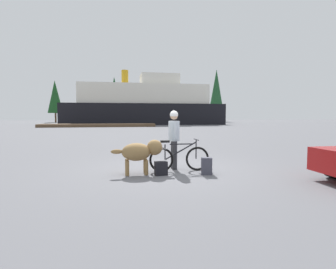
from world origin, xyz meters
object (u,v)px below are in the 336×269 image
at_px(person_cyclist, 174,134).
at_px(sailboat_moored, 147,121).
at_px(handbag_pannier, 161,168).
at_px(backpack, 207,166).
at_px(dog, 141,152).
at_px(bicycle, 179,158).
at_px(ferry_boat, 145,105).

xyz_separation_m(person_cyclist, sailboat_moored, (3.59, 42.48, -0.49)).
relative_size(handbag_pannier, sailboat_moored, 0.04).
distance_m(person_cyclist, handbag_pannier, 1.23).
relative_size(backpack, sailboat_moored, 0.05).
bearing_deg(dog, bicycle, 7.99).
distance_m(dog, backpack, 1.77).
bearing_deg(ferry_boat, sailboat_moored, 78.18).
distance_m(bicycle, backpack, 0.82).
height_order(handbag_pannier, ferry_boat, ferry_boat).
xyz_separation_m(bicycle, ferry_boat, (2.63, 38.62, 2.83)).
height_order(backpack, handbag_pannier, backpack).
distance_m(backpack, ferry_boat, 39.30).
bearing_deg(handbag_pannier, sailboat_moored, 84.61).
bearing_deg(bicycle, sailboat_moored, 85.31).
xyz_separation_m(person_cyclist, ferry_boat, (2.70, 38.26, 2.19)).
relative_size(ferry_boat, sailboat_moored, 2.79).
bearing_deg(ferry_boat, bicycle, -93.90).
relative_size(backpack, ferry_boat, 0.02).
relative_size(bicycle, backpack, 3.80).
relative_size(backpack, handbag_pannier, 1.25).
distance_m(bicycle, dog, 1.11).
xyz_separation_m(dog, sailboat_moored, (4.59, 42.99, -0.07)).
xyz_separation_m(handbag_pannier, ferry_boat, (3.20, 39.02, 3.02)).
height_order(bicycle, person_cyclist, person_cyclist).
distance_m(backpack, handbag_pannier, 1.20).
distance_m(dog, ferry_boat, 39.04).
bearing_deg(ferry_boat, person_cyclist, -94.04).
bearing_deg(dog, ferry_boat, 84.54).
distance_m(person_cyclist, dog, 1.20).
relative_size(bicycle, dog, 1.25).
height_order(backpack, ferry_boat, ferry_boat).
relative_size(dog, sailboat_moored, 0.14).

